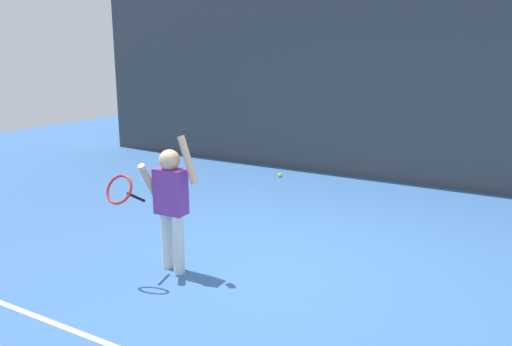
% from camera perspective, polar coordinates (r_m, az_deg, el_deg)
% --- Properties ---
extents(ground_plane, '(20.00, 20.00, 0.00)m').
position_cam_1_polar(ground_plane, '(5.29, 2.24, -10.26)').
color(ground_plane, '#335B93').
extents(back_fence_windscreen, '(12.04, 0.08, 3.81)m').
position_cam_1_polar(back_fence_windscreen, '(8.60, 15.36, 11.56)').
color(back_fence_windscreen, '#383D42').
rests_on(back_fence_windscreen, ground).
extents(fence_post_0, '(0.09, 0.09, 3.96)m').
position_cam_1_polar(fence_post_0, '(11.66, -14.24, 12.40)').
color(fence_post_0, slate).
rests_on(fence_post_0, ground).
extents(fence_post_1, '(0.09, 0.09, 3.96)m').
position_cam_1_polar(fence_post_1, '(9.84, -1.61, 12.66)').
color(fence_post_1, slate).
rests_on(fence_post_1, ground).
extents(fence_post_2, '(0.09, 0.09, 3.96)m').
position_cam_1_polar(fence_post_2, '(8.66, 15.50, 12.06)').
color(fence_post_2, slate).
rests_on(fence_post_2, ground).
extents(tennis_player, '(0.69, 0.60, 1.35)m').
position_cam_1_polar(tennis_player, '(5.06, -9.44, -2.82)').
color(tennis_player, silver).
rests_on(tennis_player, ground).
extents(tennis_ball_1, '(0.07, 0.07, 0.07)m').
position_cam_1_polar(tennis_ball_1, '(8.83, 2.60, -0.22)').
color(tennis_ball_1, '#CCE033').
rests_on(tennis_ball_1, ground).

